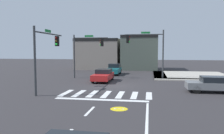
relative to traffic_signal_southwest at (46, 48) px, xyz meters
name	(u,v)px	position (x,y,z in m)	size (l,w,h in m)	color
ground_plane	(115,85)	(5.25, 4.06, -3.74)	(120.00, 120.00, 0.00)	#302D30
crosswalk_near	(106,94)	(5.25, -0.44, -3.74)	(7.23, 2.86, 0.01)	silver
lane_markings	(94,132)	(6.31, -8.67, -3.74)	(6.80, 24.25, 0.01)	white
bike_detector_marking	(119,109)	(6.87, -4.69, -3.74)	(1.06, 1.06, 0.01)	yellow
curb_corner_northeast	(187,76)	(13.74, 13.48, -3.67)	(10.00, 10.60, 0.15)	#B2AA9E
storefront_row	(119,53)	(3.02, 23.03, -0.79)	(14.78, 6.38, 6.13)	gray
traffic_signal_southwest	(46,48)	(0.00, 0.00, 0.00)	(0.32, 5.32, 5.37)	#383A3D
traffic_signal_northeast	(148,46)	(8.43, 10.01, 0.32)	(4.80, 0.32, 5.97)	#383A3D
traffic_signal_northwest	(87,48)	(0.90, 9.14, 0.01)	(4.40, 0.32, 5.43)	#383A3D
car_red	(103,75)	(3.51, 6.77, -3.05)	(1.84, 4.34, 1.36)	red
car_teal	(114,69)	(3.58, 14.06, -2.96)	(1.78, 4.39, 1.53)	#196B70
car_gray	(214,84)	(13.99, 1.79, -3.04)	(4.45, 1.74, 1.34)	slate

